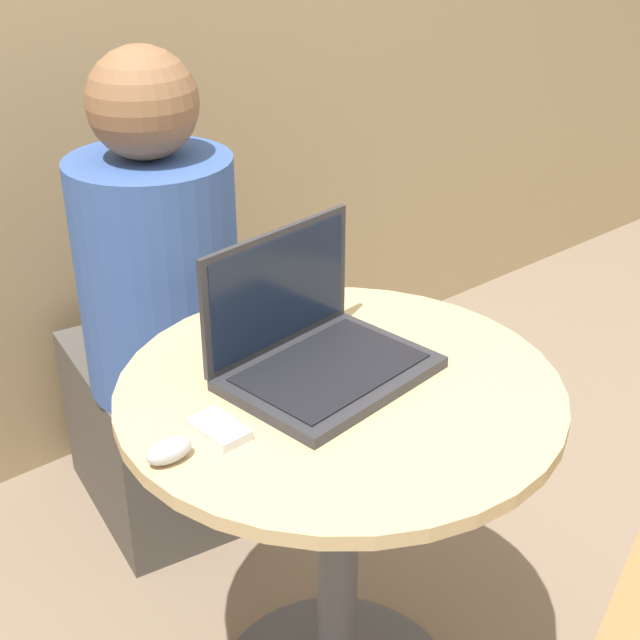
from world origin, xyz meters
TOP-DOWN VIEW (x-y plane):
  - round_table at (0.00, 0.00)m, footprint 0.74×0.74m
  - laptop at (-0.01, 0.06)m, footprint 0.36×0.28m
  - cell_phone at (-0.23, 0.01)m, footprint 0.06×0.10m
  - computer_mouse at (-0.32, -0.00)m, footprint 0.07×0.04m
  - person_seated at (0.04, 0.70)m, footprint 0.40×0.56m

SIDE VIEW (x-z plane):
  - person_seated at x=0.04m, z-range -0.10..1.09m
  - round_table at x=0.00m, z-range 0.14..0.88m
  - cell_phone at x=-0.23m, z-range 0.74..0.75m
  - computer_mouse at x=-0.32m, z-range 0.74..0.77m
  - laptop at x=-0.01m, z-range 0.67..0.90m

